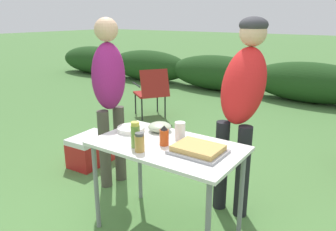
% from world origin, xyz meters
% --- Properties ---
extents(ground_plane, '(60.00, 60.00, 0.00)m').
position_xyz_m(ground_plane, '(0.00, 0.00, 0.00)').
color(ground_plane, '#4C7A3D').
extents(shrub_hedge, '(14.40, 0.90, 0.79)m').
position_xyz_m(shrub_hedge, '(0.00, 4.94, 0.39)').
color(shrub_hedge, '#1E4219').
rests_on(shrub_hedge, ground).
extents(folding_table, '(1.10, 0.64, 0.74)m').
position_xyz_m(folding_table, '(0.00, 0.00, 0.66)').
color(folding_table, silver).
rests_on(folding_table, ground).
extents(food_tray, '(0.36, 0.28, 0.06)m').
position_xyz_m(food_tray, '(0.26, -0.01, 0.77)').
color(food_tray, '#9E9EA3').
rests_on(food_tray, folding_table).
extents(plate_stack, '(0.22, 0.22, 0.04)m').
position_xyz_m(plate_stack, '(-0.40, 0.06, 0.76)').
color(plate_stack, white).
rests_on(plate_stack, folding_table).
extents(mixing_bowl, '(0.19, 0.19, 0.08)m').
position_xyz_m(mixing_bowl, '(-0.21, 0.20, 0.78)').
color(mixing_bowl, '#ADBC99').
rests_on(mixing_bowl, folding_table).
extents(paper_cup_stack, '(0.08, 0.08, 0.14)m').
position_xyz_m(paper_cup_stack, '(0.03, 0.13, 0.81)').
color(paper_cup_stack, white).
rests_on(paper_cup_stack, folding_table).
extents(hot_sauce_bottle, '(0.07, 0.07, 0.15)m').
position_xyz_m(hot_sauce_bottle, '(-0.01, -0.02, 0.81)').
color(hot_sauce_bottle, '#CC4214').
rests_on(hot_sauce_bottle, folding_table).
extents(spice_jar, '(0.07, 0.07, 0.14)m').
position_xyz_m(spice_jar, '(-0.08, -0.21, 0.81)').
color(spice_jar, '#B2893D').
rests_on(spice_jar, folding_table).
extents(relish_jar, '(0.07, 0.07, 0.19)m').
position_xyz_m(relish_jar, '(-0.16, -0.17, 0.83)').
color(relish_jar, olive).
rests_on(relish_jar, folding_table).
extents(standing_person_in_navy_coat, '(0.38, 0.50, 1.64)m').
position_xyz_m(standing_person_in_navy_coat, '(0.29, 0.66, 1.03)').
color(standing_person_in_navy_coat, black).
rests_on(standing_person_in_navy_coat, ground).
extents(standing_person_in_red_jacket, '(0.29, 0.38, 1.63)m').
position_xyz_m(standing_person_in_red_jacket, '(-0.91, 0.35, 0.99)').
color(standing_person_in_red_jacket, '#4C473D').
rests_on(standing_person_in_red_jacket, ground).
extents(camp_chair_near_hedge, '(0.75, 0.72, 0.83)m').
position_xyz_m(camp_chair_near_hedge, '(-1.93, 2.35, 0.47)').
color(camp_chair_near_hedge, maroon).
rests_on(camp_chair_near_hedge, ground).
extents(cooler_box, '(0.34, 0.50, 0.34)m').
position_xyz_m(cooler_box, '(-1.43, 0.52, 0.17)').
color(cooler_box, '#B21E1E').
rests_on(cooler_box, ground).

